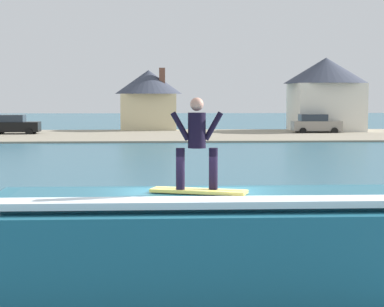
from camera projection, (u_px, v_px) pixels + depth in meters
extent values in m
plane|color=#2E6278|center=(192.00, 283.00, 13.24)|extent=(260.00, 260.00, 0.00)
cube|color=#226880|center=(208.00, 243.00, 13.03)|extent=(8.31, 3.98, 1.64)
cube|color=#226880|center=(210.00, 199.00, 12.46)|extent=(7.06, 1.79, 0.18)
cube|color=white|center=(213.00, 203.00, 11.67)|extent=(7.48, 0.72, 0.12)
cube|color=#EAD159|center=(199.00, 191.00, 12.43)|extent=(1.78, 0.97, 0.06)
cube|color=black|center=(199.00, 190.00, 12.43)|extent=(1.52, 0.56, 0.01)
cylinder|color=black|center=(180.00, 169.00, 12.38)|extent=(0.16, 0.16, 0.75)
cylinder|color=black|center=(213.00, 169.00, 12.41)|extent=(0.16, 0.16, 0.75)
cylinder|color=black|center=(197.00, 130.00, 12.34)|extent=(0.32, 0.32, 0.63)
sphere|color=tan|center=(197.00, 104.00, 12.30)|extent=(0.24, 0.24, 0.24)
cylinder|color=black|center=(180.00, 126.00, 12.32)|extent=(0.36, 0.10, 0.53)
cylinder|color=black|center=(213.00, 126.00, 12.35)|extent=(0.36, 0.10, 0.53)
cube|color=gray|center=(162.00, 135.00, 61.59)|extent=(120.00, 17.98, 0.14)
cube|color=black|center=(15.00, 127.00, 62.76)|extent=(4.48, 1.97, 0.90)
cube|color=#262D38|center=(11.00, 118.00, 62.68)|extent=(2.47, 1.77, 0.64)
cylinder|color=black|center=(33.00, 131.00, 63.91)|extent=(0.64, 0.22, 0.64)
cylinder|color=black|center=(29.00, 132.00, 61.85)|extent=(0.64, 0.22, 0.64)
cylinder|color=black|center=(1.00, 131.00, 63.75)|extent=(0.64, 0.22, 0.64)
cube|color=gray|center=(316.00, 126.00, 64.85)|extent=(4.56, 1.80, 0.90)
cube|color=#262D38|center=(313.00, 118.00, 64.77)|extent=(2.51, 1.62, 0.64)
cylinder|color=black|center=(329.00, 130.00, 65.91)|extent=(0.64, 0.22, 0.64)
cylinder|color=black|center=(335.00, 131.00, 64.02)|extent=(0.64, 0.22, 0.64)
cylinder|color=black|center=(299.00, 130.00, 65.75)|extent=(0.64, 0.22, 0.64)
cylinder|color=black|center=(303.00, 131.00, 63.86)|extent=(0.64, 0.22, 0.64)
cube|color=silver|center=(325.00, 108.00, 68.60)|extent=(6.53, 6.73, 4.80)
cone|color=#383D4C|center=(326.00, 71.00, 68.29)|extent=(8.35, 8.35, 2.54)
cube|color=beige|center=(149.00, 112.00, 70.71)|extent=(5.51, 5.01, 3.79)
cone|color=#383D4C|center=(149.00, 82.00, 70.45)|extent=(6.84, 6.84, 2.41)
cube|color=brown|center=(162.00, 77.00, 69.73)|extent=(0.60, 0.60, 1.80)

